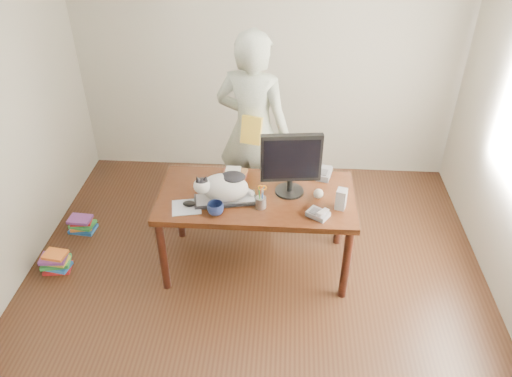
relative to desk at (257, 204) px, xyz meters
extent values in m
plane|color=black|center=(0.00, -0.68, -0.60)|extent=(4.50, 4.50, 0.00)
plane|color=beige|center=(0.00, 1.57, 0.75)|extent=(4.00, 0.00, 4.00)
cube|color=black|center=(0.00, -0.08, 0.12)|extent=(1.60, 0.80, 0.05)
cylinder|color=black|center=(-0.74, -0.42, -0.25)|extent=(0.07, 0.07, 0.70)
cylinder|color=black|center=(0.74, -0.42, -0.25)|extent=(0.07, 0.07, 0.70)
cylinder|color=black|center=(-0.74, 0.26, -0.25)|extent=(0.07, 0.07, 0.70)
cylinder|color=black|center=(0.74, 0.26, -0.25)|extent=(0.07, 0.07, 0.70)
cube|color=black|center=(0.00, 0.28, -0.20)|extent=(1.45, 0.03, 0.50)
cube|color=black|center=(-0.24, -0.17, 0.16)|extent=(0.52, 0.28, 0.02)
cube|color=#AFAFB4|center=(-0.24, -0.17, 0.17)|extent=(0.48, 0.24, 0.01)
ellipsoid|color=silver|center=(-0.24, -0.17, 0.27)|extent=(0.41, 0.30, 0.23)
ellipsoid|color=silver|center=(-0.41, -0.23, 0.32)|extent=(0.16, 0.15, 0.13)
ellipsoid|color=black|center=(-0.41, -0.23, 0.37)|extent=(0.11, 0.10, 0.05)
cone|color=black|center=(-0.44, -0.25, 0.40)|extent=(0.07, 0.07, 0.08)
cone|color=black|center=(-0.38, -0.24, 0.40)|extent=(0.07, 0.07, 0.08)
ellipsoid|color=black|center=(-0.18, -0.16, 0.37)|extent=(0.23, 0.19, 0.05)
cylinder|color=silver|center=(-0.08, -0.09, 0.20)|extent=(0.13, 0.14, 0.05)
cylinder|color=black|center=(0.27, -0.02, 0.16)|extent=(0.26, 0.26, 0.02)
cylinder|color=black|center=(0.27, -0.02, 0.22)|extent=(0.05, 0.05, 0.11)
cube|color=black|center=(0.27, -0.04, 0.49)|extent=(0.48, 0.11, 0.41)
cube|color=black|center=(0.27, -0.07, 0.49)|extent=(0.44, 0.05, 0.34)
cylinder|color=#939398|center=(0.05, -0.24, 0.19)|extent=(0.09, 0.09, 0.09)
cylinder|color=black|center=(0.03, -0.23, 0.27)|extent=(0.03, 0.03, 0.14)
cylinder|color=#0C4AB3|center=(0.06, -0.25, 0.27)|extent=(0.02, 0.03, 0.14)
cylinder|color=#9E2616|center=(0.04, -0.22, 0.27)|extent=(0.01, 0.04, 0.14)
cylinder|color=#197E1D|center=(0.04, -0.25, 0.27)|extent=(0.02, 0.03, 0.14)
cylinder|color=silver|center=(0.05, -0.24, 0.28)|extent=(0.01, 0.02, 0.10)
cylinder|color=silver|center=(0.06, -0.24, 0.28)|extent=(0.01, 0.02, 0.10)
torus|color=orange|center=(0.04, -0.24, 0.34)|extent=(0.04, 0.02, 0.04)
torus|color=orange|center=(0.07, -0.24, 0.34)|extent=(0.04, 0.02, 0.04)
cube|color=silver|center=(-0.54, -0.28, 0.15)|extent=(0.26, 0.25, 0.01)
ellipsoid|color=black|center=(-0.52, -0.26, 0.17)|extent=(0.11, 0.09, 0.04)
imported|color=black|center=(-0.30, -0.35, 0.20)|extent=(0.17, 0.17, 0.10)
cube|color=slate|center=(0.49, -0.33, 0.17)|extent=(0.20, 0.18, 0.04)
cube|color=#434346|center=(0.46, -0.32, 0.19)|extent=(0.10, 0.10, 0.01)
cube|color=silver|center=(0.52, -0.34, 0.20)|extent=(0.11, 0.13, 0.05)
cube|color=#98989B|center=(0.67, -0.20, 0.23)|extent=(0.10, 0.10, 0.17)
sphere|color=beige|center=(0.50, -0.08, 0.19)|extent=(0.08, 0.08, 0.08)
cube|color=#451312|center=(-0.21, 0.18, 0.16)|extent=(0.21, 0.16, 0.03)
cube|color=brown|center=(-0.20, 0.18, 0.19)|extent=(0.21, 0.17, 0.03)
cube|color=silver|center=(-0.22, 0.19, 0.22)|extent=(0.13, 0.10, 0.02)
cube|color=slate|center=(0.55, 0.25, 0.17)|extent=(0.19, 0.23, 0.05)
cube|color=#434346|center=(0.54, 0.22, 0.20)|extent=(0.12, 0.12, 0.01)
imported|color=silver|center=(-0.08, 0.64, 0.34)|extent=(0.78, 0.62, 1.89)
cube|color=yellow|center=(-0.08, 0.47, 0.45)|extent=(0.20, 0.15, 0.25)
cube|color=maroon|center=(-1.75, -0.28, -0.59)|extent=(0.25, 0.19, 0.03)
cube|color=#1B54A6|center=(-1.74, -0.28, -0.56)|extent=(0.23, 0.18, 0.03)
cube|color=#278535|center=(-1.76, -0.27, -0.53)|extent=(0.27, 0.22, 0.03)
cube|color=gold|center=(-1.75, -0.28, -0.49)|extent=(0.21, 0.16, 0.03)
cube|color=#6A327D|center=(-1.76, -0.29, -0.46)|extent=(0.23, 0.17, 0.03)
cube|color=orange|center=(-1.74, -0.27, -0.43)|extent=(0.21, 0.17, 0.03)
cube|color=#1B54A6|center=(-1.72, 0.27, -0.59)|extent=(0.25, 0.19, 0.03)
cube|color=orange|center=(-1.73, 0.28, -0.55)|extent=(0.22, 0.19, 0.03)
cube|color=#278535|center=(-1.71, 0.27, -0.52)|extent=(0.24, 0.19, 0.03)
cube|color=maroon|center=(-1.72, 0.28, -0.49)|extent=(0.21, 0.16, 0.03)
cube|color=#6A327D|center=(-1.73, 0.27, -0.46)|extent=(0.22, 0.17, 0.03)
camera|label=1|loc=(0.22, -3.38, 2.51)|focal=35.00mm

